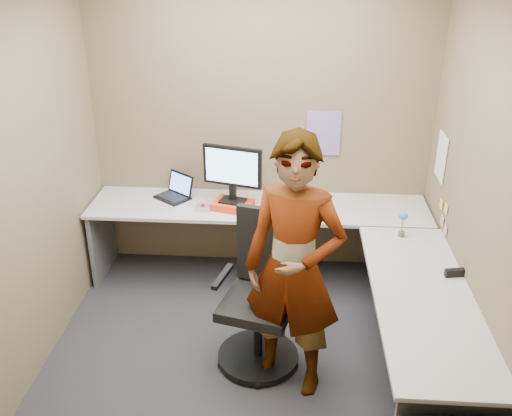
# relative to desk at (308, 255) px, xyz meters

# --- Properties ---
(ground) EXTENTS (3.00, 3.00, 0.00)m
(ground) POSITION_rel_desk_xyz_m (-0.44, -0.39, -0.59)
(ground) COLOR black
(ground) RESTS_ON ground
(wall_back) EXTENTS (3.00, 0.00, 3.00)m
(wall_back) POSITION_rel_desk_xyz_m (-0.44, 0.91, 0.76)
(wall_back) COLOR brown
(wall_back) RESTS_ON ground
(wall_right) EXTENTS (0.00, 2.70, 2.70)m
(wall_right) POSITION_rel_desk_xyz_m (1.06, -0.39, 0.76)
(wall_right) COLOR brown
(wall_right) RESTS_ON ground
(wall_left) EXTENTS (0.00, 2.70, 2.70)m
(wall_left) POSITION_rel_desk_xyz_m (-1.94, -0.39, 0.76)
(wall_left) COLOR brown
(wall_left) RESTS_ON ground
(desk) EXTENTS (2.98, 2.58, 0.73)m
(desk) POSITION_rel_desk_xyz_m (0.00, 0.00, 0.00)
(desk) COLOR #AAAAAA
(desk) RESTS_ON ground
(paper_ream) EXTENTS (0.38, 0.32, 0.06)m
(paper_ream) POSITION_rel_desk_xyz_m (-0.65, 0.51, 0.17)
(paper_ream) COLOR red
(paper_ream) RESTS_ON desk
(monitor) EXTENTS (0.51, 0.21, 0.49)m
(monitor) POSITION_rel_desk_xyz_m (-0.65, 0.53, 0.50)
(monitor) COLOR black
(monitor) RESTS_ON paper_ream
(laptop) EXTENTS (0.38, 0.37, 0.21)m
(laptop) POSITION_rel_desk_xyz_m (-1.19, 0.72, 0.20)
(laptop) COLOR black
(laptop) RESTS_ON desk
(trackball_mouse) EXTENTS (0.12, 0.08, 0.07)m
(trackball_mouse) POSITION_rel_desk_xyz_m (-0.90, 0.45, 0.17)
(trackball_mouse) COLOR #B7B7BC
(trackball_mouse) RESTS_ON desk
(origami) EXTENTS (0.10, 0.10, 0.06)m
(origami) POSITION_rel_desk_xyz_m (-0.76, 0.53, 0.17)
(origami) COLOR white
(origami) RESTS_ON desk
(stapler) EXTENTS (0.15, 0.07, 0.05)m
(stapler) POSITION_rel_desk_xyz_m (1.00, -0.46, 0.17)
(stapler) COLOR black
(stapler) RESTS_ON desk
(flower) EXTENTS (0.07, 0.07, 0.22)m
(flower) POSITION_rel_desk_xyz_m (0.72, 0.10, 0.28)
(flower) COLOR brown
(flower) RESTS_ON desk
(calendar_purple) EXTENTS (0.30, 0.01, 0.40)m
(calendar_purple) POSITION_rel_desk_xyz_m (0.11, 0.90, 0.71)
(calendar_purple) COLOR #846BB7
(calendar_purple) RESTS_ON wall_back
(calendar_white) EXTENTS (0.01, 0.28, 0.38)m
(calendar_white) POSITION_rel_desk_xyz_m (1.05, 0.51, 0.66)
(calendar_white) COLOR white
(calendar_white) RESTS_ON wall_right
(sticky_note_a) EXTENTS (0.01, 0.07, 0.07)m
(sticky_note_a) POSITION_rel_desk_xyz_m (1.05, 0.16, 0.36)
(sticky_note_a) COLOR #F2E059
(sticky_note_a) RESTS_ON wall_right
(sticky_note_b) EXTENTS (0.01, 0.07, 0.07)m
(sticky_note_b) POSITION_rel_desk_xyz_m (1.05, 0.21, 0.23)
(sticky_note_b) COLOR pink
(sticky_note_b) RESTS_ON wall_right
(sticky_note_c) EXTENTS (0.01, 0.07, 0.07)m
(sticky_note_c) POSITION_rel_desk_xyz_m (1.05, 0.09, 0.21)
(sticky_note_c) COLOR pink
(sticky_note_c) RESTS_ON wall_right
(sticky_note_d) EXTENTS (0.01, 0.07, 0.07)m
(sticky_note_d) POSITION_rel_desk_xyz_m (1.05, 0.31, 0.33)
(sticky_note_d) COLOR #F2E059
(sticky_note_d) RESTS_ON wall_right
(office_chair) EXTENTS (0.64, 0.61, 1.13)m
(office_chair) POSITION_rel_desk_xyz_m (-0.34, -0.51, -0.13)
(office_chair) COLOR black
(office_chair) RESTS_ON ground
(person) EXTENTS (0.77, 0.62, 1.83)m
(person) POSITION_rel_desk_xyz_m (-0.11, -0.75, 0.33)
(person) COLOR #999399
(person) RESTS_ON ground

